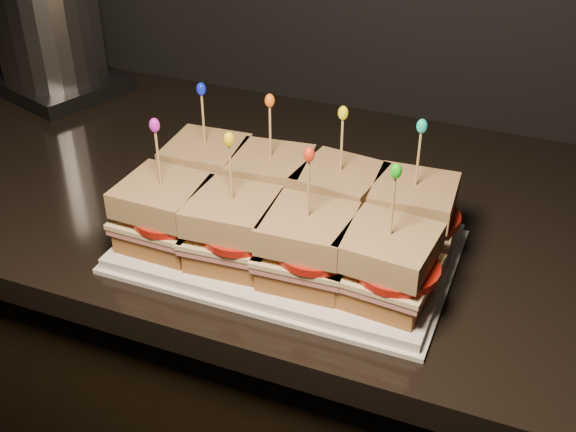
% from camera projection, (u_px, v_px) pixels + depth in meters
% --- Properties ---
extents(granite_slab, '(2.58, 0.63, 0.04)m').
position_uv_depth(granite_slab, '(569.00, 262.00, 0.90)').
color(granite_slab, black).
rests_on(granite_slab, cabinet).
extents(platter, '(0.38, 0.24, 0.02)m').
position_uv_depth(platter, '(288.00, 248.00, 0.88)').
color(platter, white).
rests_on(platter, granite_slab).
extents(platter_rim, '(0.40, 0.25, 0.01)m').
position_uv_depth(platter_rim, '(288.00, 251.00, 0.89)').
color(platter_rim, white).
rests_on(platter_rim, granite_slab).
extents(sandwich_0_bread_bot, '(0.10, 0.10, 0.03)m').
position_uv_depth(sandwich_0_bread_bot, '(208.00, 190.00, 0.96)').
color(sandwich_0_bread_bot, brown).
rests_on(sandwich_0_bread_bot, platter).
extents(sandwich_0_ham, '(0.11, 0.10, 0.01)m').
position_uv_depth(sandwich_0_ham, '(207.00, 179.00, 0.95)').
color(sandwich_0_ham, '#BD7065').
rests_on(sandwich_0_ham, sandwich_0_bread_bot).
extents(sandwich_0_cheese, '(0.11, 0.11, 0.01)m').
position_uv_depth(sandwich_0_cheese, '(207.00, 174.00, 0.94)').
color(sandwich_0_cheese, beige).
rests_on(sandwich_0_cheese, sandwich_0_ham).
extents(sandwich_0_tomato, '(0.09, 0.09, 0.01)m').
position_uv_depth(sandwich_0_tomato, '(213.00, 173.00, 0.93)').
color(sandwich_0_tomato, '#AC180E').
rests_on(sandwich_0_tomato, sandwich_0_cheese).
extents(sandwich_0_bread_top, '(0.10, 0.10, 0.03)m').
position_uv_depth(sandwich_0_bread_top, '(206.00, 155.00, 0.93)').
color(sandwich_0_bread_top, brown).
rests_on(sandwich_0_bread_top, sandwich_0_tomato).
extents(sandwich_0_pick, '(0.00, 0.00, 0.09)m').
position_uv_depth(sandwich_0_pick, '(203.00, 123.00, 0.90)').
color(sandwich_0_pick, tan).
rests_on(sandwich_0_pick, sandwich_0_bread_top).
extents(sandwich_0_frill, '(0.01, 0.01, 0.02)m').
position_uv_depth(sandwich_0_frill, '(201.00, 89.00, 0.88)').
color(sandwich_0_frill, '#0B1CD6').
rests_on(sandwich_0_frill, sandwich_0_pick).
extents(sandwich_1_bread_bot, '(0.10, 0.10, 0.03)m').
position_uv_depth(sandwich_1_bread_bot, '(271.00, 203.00, 0.93)').
color(sandwich_1_bread_bot, brown).
rests_on(sandwich_1_bread_bot, platter).
extents(sandwich_1_ham, '(0.11, 0.11, 0.01)m').
position_uv_depth(sandwich_1_ham, '(271.00, 192.00, 0.92)').
color(sandwich_1_ham, '#BD7065').
rests_on(sandwich_1_ham, sandwich_1_bread_bot).
extents(sandwich_1_cheese, '(0.11, 0.11, 0.01)m').
position_uv_depth(sandwich_1_cheese, '(271.00, 187.00, 0.92)').
color(sandwich_1_cheese, beige).
rests_on(sandwich_1_cheese, sandwich_1_ham).
extents(sandwich_1_tomato, '(0.09, 0.09, 0.01)m').
position_uv_depth(sandwich_1_tomato, '(278.00, 186.00, 0.90)').
color(sandwich_1_tomato, '#AC180E').
rests_on(sandwich_1_tomato, sandwich_1_cheese).
extents(sandwich_1_bread_top, '(0.10, 0.10, 0.03)m').
position_uv_depth(sandwich_1_bread_top, '(271.00, 168.00, 0.90)').
color(sandwich_1_bread_top, brown).
rests_on(sandwich_1_bread_top, sandwich_1_tomato).
extents(sandwich_1_pick, '(0.00, 0.00, 0.09)m').
position_uv_depth(sandwich_1_pick, '(270.00, 135.00, 0.87)').
color(sandwich_1_pick, tan).
rests_on(sandwich_1_pick, sandwich_1_bread_top).
extents(sandwich_1_frill, '(0.01, 0.01, 0.02)m').
position_uv_depth(sandwich_1_frill, '(270.00, 101.00, 0.85)').
color(sandwich_1_frill, orange).
rests_on(sandwich_1_frill, sandwich_1_pick).
extents(sandwich_2_bread_bot, '(0.10, 0.10, 0.03)m').
position_uv_depth(sandwich_2_bread_bot, '(338.00, 218.00, 0.90)').
color(sandwich_2_bread_bot, brown).
rests_on(sandwich_2_bread_bot, platter).
extents(sandwich_2_ham, '(0.11, 0.11, 0.01)m').
position_uv_depth(sandwich_2_ham, '(339.00, 206.00, 0.89)').
color(sandwich_2_ham, '#BD7065').
rests_on(sandwich_2_ham, sandwich_2_bread_bot).
extents(sandwich_2_cheese, '(0.11, 0.11, 0.01)m').
position_uv_depth(sandwich_2_cheese, '(339.00, 202.00, 0.89)').
color(sandwich_2_cheese, beige).
rests_on(sandwich_2_cheese, sandwich_2_ham).
extents(sandwich_2_tomato, '(0.09, 0.09, 0.01)m').
position_uv_depth(sandwich_2_tomato, '(347.00, 201.00, 0.87)').
color(sandwich_2_tomato, '#AC180E').
rests_on(sandwich_2_tomato, sandwich_2_cheese).
extents(sandwich_2_bread_top, '(0.10, 0.10, 0.03)m').
position_uv_depth(sandwich_2_bread_top, '(340.00, 182.00, 0.87)').
color(sandwich_2_bread_top, brown).
rests_on(sandwich_2_bread_top, sandwich_2_tomato).
extents(sandwich_2_pick, '(0.00, 0.00, 0.09)m').
position_uv_depth(sandwich_2_pick, '(341.00, 148.00, 0.85)').
color(sandwich_2_pick, tan).
rests_on(sandwich_2_pick, sandwich_2_bread_top).
extents(sandwich_2_frill, '(0.01, 0.01, 0.02)m').
position_uv_depth(sandwich_2_frill, '(343.00, 113.00, 0.82)').
color(sandwich_2_frill, yellow).
rests_on(sandwich_2_frill, sandwich_2_pick).
extents(sandwich_3_bread_bot, '(0.10, 0.10, 0.03)m').
position_uv_depth(sandwich_3_bread_bot, '(410.00, 233.00, 0.87)').
color(sandwich_3_bread_bot, brown).
rests_on(sandwich_3_bread_bot, platter).
extents(sandwich_3_ham, '(0.11, 0.10, 0.01)m').
position_uv_depth(sandwich_3_ham, '(411.00, 222.00, 0.86)').
color(sandwich_3_ham, '#BD7065').
rests_on(sandwich_3_ham, sandwich_3_bread_bot).
extents(sandwich_3_cheese, '(0.11, 0.11, 0.01)m').
position_uv_depth(sandwich_3_cheese, '(412.00, 217.00, 0.86)').
color(sandwich_3_cheese, beige).
rests_on(sandwich_3_cheese, sandwich_3_ham).
extents(sandwich_3_tomato, '(0.09, 0.09, 0.01)m').
position_uv_depth(sandwich_3_tomato, '(421.00, 216.00, 0.84)').
color(sandwich_3_tomato, '#AC180E').
rests_on(sandwich_3_tomato, sandwich_3_cheese).
extents(sandwich_3_bread_top, '(0.10, 0.10, 0.03)m').
position_uv_depth(sandwich_3_bread_top, '(414.00, 197.00, 0.84)').
color(sandwich_3_bread_top, brown).
rests_on(sandwich_3_bread_top, sandwich_3_tomato).
extents(sandwich_3_pick, '(0.00, 0.00, 0.09)m').
position_uv_depth(sandwich_3_pick, '(418.00, 162.00, 0.82)').
color(sandwich_3_pick, tan).
rests_on(sandwich_3_pick, sandwich_3_bread_top).
extents(sandwich_3_frill, '(0.01, 0.01, 0.02)m').
position_uv_depth(sandwich_3_frill, '(422.00, 126.00, 0.79)').
color(sandwich_3_frill, '#16C4B5').
rests_on(sandwich_3_frill, sandwich_3_pick).
extents(sandwich_4_bread_bot, '(0.09, 0.09, 0.03)m').
position_uv_depth(sandwich_4_bread_bot, '(166.00, 232.00, 0.87)').
color(sandwich_4_bread_bot, brown).
rests_on(sandwich_4_bread_bot, platter).
extents(sandwich_4_ham, '(0.10, 0.10, 0.01)m').
position_uv_depth(sandwich_4_ham, '(165.00, 221.00, 0.86)').
color(sandwich_4_ham, '#BD7065').
rests_on(sandwich_4_ham, sandwich_4_bread_bot).
extents(sandwich_4_cheese, '(0.11, 0.10, 0.01)m').
position_uv_depth(sandwich_4_cheese, '(165.00, 216.00, 0.86)').
color(sandwich_4_cheese, beige).
rests_on(sandwich_4_cheese, sandwich_4_ham).
extents(sandwich_4_tomato, '(0.09, 0.09, 0.01)m').
position_uv_depth(sandwich_4_tomato, '(170.00, 215.00, 0.85)').
color(sandwich_4_tomato, '#AC180E').
rests_on(sandwich_4_tomato, sandwich_4_cheese).
extents(sandwich_4_bread_top, '(0.10, 0.10, 0.03)m').
position_uv_depth(sandwich_4_bread_top, '(162.00, 196.00, 0.84)').
color(sandwich_4_bread_top, brown).
rests_on(sandwich_4_bread_top, sandwich_4_tomato).
extents(sandwich_4_pick, '(0.00, 0.00, 0.09)m').
position_uv_depth(sandwich_4_pick, '(158.00, 161.00, 0.82)').
color(sandwich_4_pick, tan).
rests_on(sandwich_4_pick, sandwich_4_bread_top).
extents(sandwich_4_frill, '(0.01, 0.01, 0.02)m').
position_uv_depth(sandwich_4_frill, '(154.00, 125.00, 0.79)').
color(sandwich_4_frill, '#C61DC8').
rests_on(sandwich_4_frill, sandwich_4_pick).
extents(sandwich_5_bread_bot, '(0.10, 0.10, 0.03)m').
position_uv_depth(sandwich_5_bread_bot, '(234.00, 249.00, 0.84)').
color(sandwich_5_bread_bot, brown).
rests_on(sandwich_5_bread_bot, platter).
extents(sandwich_5_ham, '(0.11, 0.10, 0.01)m').
position_uv_depth(sandwich_5_ham, '(234.00, 237.00, 0.83)').
color(sandwich_5_ham, '#BD7065').
rests_on(sandwich_5_ham, sandwich_5_bread_bot).
extents(sandwich_5_cheese, '(0.11, 0.11, 0.01)m').
position_uv_depth(sandwich_5_cheese, '(233.00, 232.00, 0.83)').
color(sandwich_5_cheese, beige).
rests_on(sandwich_5_cheese, sandwich_5_ham).
extents(sandwich_5_tomato, '(0.09, 0.09, 0.01)m').
position_uv_depth(sandwich_5_tomato, '(240.00, 231.00, 0.82)').
color(sandwich_5_tomato, '#AC180E').
rests_on(sandwich_5_tomato, sandwich_5_cheese).
extents(sandwich_5_bread_top, '(0.10, 0.10, 0.03)m').
position_uv_depth(sandwich_5_bread_top, '(232.00, 211.00, 0.81)').
color(sandwich_5_bread_top, brown).
rests_on(sandwich_5_bread_top, sandwich_5_tomato).
extents(sandwich_5_pick, '(0.00, 0.00, 0.09)m').
position_uv_depth(sandwich_5_pick, '(231.00, 176.00, 0.79)').
color(sandwich_5_pick, tan).
rests_on(sandwich_5_pick, sandwich_5_bread_top).
extents(sandwich_5_frill, '(0.01, 0.01, 0.02)m').
position_uv_depth(sandwich_5_frill, '(229.00, 139.00, 0.77)').
color(sandwich_5_frill, yellow).
rests_on(sandwich_5_frill, sandwich_5_pick).
extents(sandwich_6_bread_bot, '(0.10, 0.10, 0.03)m').
position_uv_depth(sandwich_6_bread_bot, '(307.00, 267.00, 0.81)').
color(sandwich_6_bread_bot, brown).
rests_on(sandwich_6_bread_bot, platter).
extents(sandwich_6_ham, '(0.11, 0.10, 0.01)m').
position_uv_depth(sandwich_6_ham, '(307.00, 254.00, 0.80)').
color(sandwich_6_ham, '#BD7065').
rests_on(sandwich_6_ham, sandwich_6_bread_bot).
extents(sandwich_6_cheese, '(0.11, 0.10, 0.01)m').
position_uv_depth(sandwich_6_cheese, '(307.00, 249.00, 0.80)').
color(sandwich_6_cheese, beige).
rests_on(sandwich_6_cheese, sandwich_6_ham).
extents(sandwich_6_tomato, '(0.09, 0.09, 0.01)m').
position_uv_depth(sandwich_6_tomato, '(316.00, 249.00, 0.79)').
color(sandwich_6_tomato, '#AC180E').
rests_on(sandwich_6_tomato, sandwich_6_cheese).
extents(sandwich_6_bread_top, '(0.10, 0.10, 0.03)m').
position_uv_depth(sandwich_6_bread_top, '(308.00, 228.00, 0.79)').
color(sandwich_6_bread_top, brown).
rests_on(sandwich_6_bread_top, sandwich_6_tomato).
extents(sandwich_6_pick, '(0.00, 0.00, 0.09)m').
position_uv_depth(sandwich_6_pick, '(308.00, 192.00, 0.76)').
color(sandwich_6_pick, tan).
rests_on(sandwich_6_pick, sandwich_6_bread_top).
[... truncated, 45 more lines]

